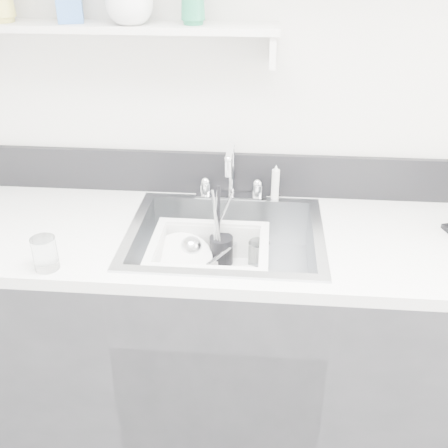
{
  "coord_description": "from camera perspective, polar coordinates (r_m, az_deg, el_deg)",
  "views": [
    {
      "loc": [
        0.12,
        -0.29,
        1.78
      ],
      "look_at": [
        0.0,
        1.14,
        0.98
      ],
      "focal_mm": 42.0,
      "sensor_mm": 36.0,
      "label": 1
    }
  ],
  "objects": [
    {
      "name": "room_shell",
      "position": [
        0.69,
        -5.79,
        21.31
      ],
      "size": [
        3.5,
        3.0,
        2.6
      ],
      "color": "silver",
      "rests_on": "ground"
    },
    {
      "name": "counter_run",
      "position": [
        1.98,
        0.13,
        -12.53
      ],
      "size": [
        3.2,
        0.62,
        0.92
      ],
      "color": "#2A2A2E",
      "rests_on": "ground"
    },
    {
      "name": "backsplash",
      "position": [
        1.94,
        0.89,
        5.48
      ],
      "size": [
        3.2,
        0.02,
        0.16
      ],
      "primitive_type": "cube",
      "color": "black",
      "rests_on": "counter_run"
    },
    {
      "name": "sink",
      "position": [
        1.76,
        0.14,
        -3.48
      ],
      "size": [
        0.64,
        0.52,
        0.2
      ],
      "primitive_type": null,
      "color": "silver",
      "rests_on": "counter_run"
    },
    {
      "name": "faucet",
      "position": [
        1.9,
        0.77,
        4.31
      ],
      "size": [
        0.26,
        0.18,
        0.23
      ],
      "color": "silver",
      "rests_on": "counter_run"
    },
    {
      "name": "side_sprayer",
      "position": [
        1.91,
        5.61,
        4.5
      ],
      "size": [
        0.03,
        0.03,
        0.14
      ],
      "primitive_type": "cylinder",
      "color": "silver",
      "rests_on": "counter_run"
    },
    {
      "name": "wall_shelf",
      "position": [
        1.79,
        -11.1,
        20.05
      ],
      "size": [
        1.0,
        0.16,
        0.12
      ],
      "color": "silver",
      "rests_on": "room_shell"
    },
    {
      "name": "wash_tub",
      "position": [
        1.73,
        -1.6,
        -4.2
      ],
      "size": [
        0.46,
        0.41,
        0.15
      ],
      "primitive_type": null,
      "rotation": [
        0.0,
        0.0,
        0.31
      ],
      "color": "silver",
      "rests_on": "sink"
    },
    {
      "name": "plate_stack",
      "position": [
        1.79,
        -4.25,
        -4.31
      ],
      "size": [
        0.25,
        0.24,
        0.1
      ],
      "rotation": [
        0.0,
        0.0,
        0.19
      ],
      "color": "white",
      "rests_on": "wash_tub"
    },
    {
      "name": "utensil_cup",
      "position": [
        1.81,
        -0.31,
        -2.63
      ],
      "size": [
        0.08,
        0.08,
        0.27
      ],
      "rotation": [
        0.0,
        0.0,
        0.42
      ],
      "color": "black",
      "rests_on": "wash_tub"
    },
    {
      "name": "ladle",
      "position": [
        1.79,
        -1.44,
        -3.62
      ],
      "size": [
        0.32,
        0.2,
        0.09
      ],
      "primitive_type": null,
      "rotation": [
        0.0,
        0.0,
        -0.33
      ],
      "color": "silver",
      "rests_on": "wash_tub"
    },
    {
      "name": "tumbler_in_tub",
      "position": [
        1.79,
        3.79,
        -3.43
      ],
      "size": [
        0.09,
        0.09,
        0.1
      ],
      "primitive_type": "cylinder",
      "rotation": [
        0.0,
        0.0,
        -0.34
      ],
      "color": "white",
      "rests_on": "wash_tub"
    },
    {
      "name": "tumbler_counter",
      "position": [
        1.6,
        -18.9,
        -3.06
      ],
      "size": [
        0.09,
        0.09,
        0.1
      ],
      "primitive_type": "cylinder",
      "rotation": [
        0.0,
        0.0,
        0.3
      ],
      "color": "white",
      "rests_on": "counter_run"
    },
    {
      "name": "bowl_small",
      "position": [
        1.73,
        2.31,
        -5.91
      ],
      "size": [
        0.13,
        0.13,
        0.03
      ],
      "primitive_type": "imported",
      "rotation": [
        0.0,
        0.0,
        -0.23
      ],
      "color": "white",
      "rests_on": "wash_tub"
    }
  ]
}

